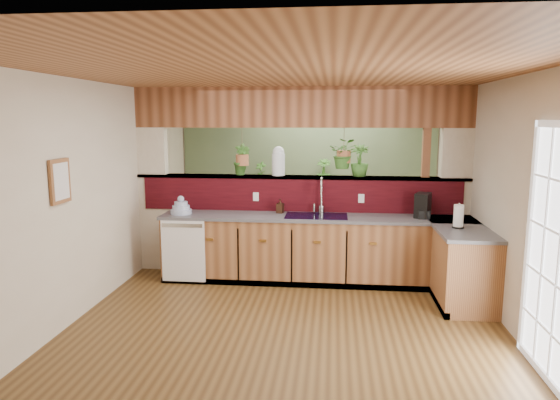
# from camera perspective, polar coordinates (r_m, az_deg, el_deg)

# --- Properties ---
(ground) EXTENTS (4.60, 7.00, 0.01)m
(ground) POSITION_cam_1_polar(r_m,az_deg,el_deg) (5.95, 1.25, -12.13)
(ground) COLOR #533819
(ground) RESTS_ON ground
(ceiling) EXTENTS (4.60, 7.00, 0.01)m
(ceiling) POSITION_cam_1_polar(r_m,az_deg,el_deg) (5.56, 1.35, 13.69)
(ceiling) COLOR brown
(ceiling) RESTS_ON ground
(wall_back) EXTENTS (4.60, 0.02, 2.60)m
(wall_back) POSITION_cam_1_polar(r_m,az_deg,el_deg) (9.07, 3.18, 3.76)
(wall_back) COLOR beige
(wall_back) RESTS_ON ground
(wall_front) EXTENTS (4.60, 0.02, 2.60)m
(wall_front) POSITION_cam_1_polar(r_m,az_deg,el_deg) (2.25, -6.49, -13.64)
(wall_front) COLOR beige
(wall_front) RESTS_ON ground
(wall_left) EXTENTS (0.02, 7.00, 2.60)m
(wall_left) POSITION_cam_1_polar(r_m,az_deg,el_deg) (6.24, -20.27, 0.66)
(wall_left) COLOR beige
(wall_left) RESTS_ON ground
(wall_right) EXTENTS (0.02, 7.00, 2.60)m
(wall_right) POSITION_cam_1_polar(r_m,az_deg,el_deg) (5.88, 24.23, -0.08)
(wall_right) COLOR beige
(wall_right) RESTS_ON ground
(pass_through_partition) EXTENTS (4.60, 0.21, 2.60)m
(pass_through_partition) POSITION_cam_1_polar(r_m,az_deg,el_deg) (6.95, 2.48, 1.16)
(pass_through_partition) COLOR beige
(pass_through_partition) RESTS_ON ground
(pass_through_ledge) EXTENTS (4.60, 0.21, 0.04)m
(pass_through_ledge) POSITION_cam_1_polar(r_m,az_deg,el_deg) (6.93, 2.25, 2.63)
(pass_through_ledge) COLOR brown
(pass_through_ledge) RESTS_ON ground
(header_beam) EXTENTS (4.60, 0.15, 0.55)m
(header_beam) POSITION_cam_1_polar(r_m,az_deg,el_deg) (6.89, 2.30, 10.55)
(header_beam) COLOR brown
(header_beam) RESTS_ON ground
(sage_backwall) EXTENTS (4.55, 0.02, 2.55)m
(sage_backwall) POSITION_cam_1_polar(r_m,az_deg,el_deg) (9.05, 3.17, 3.74)
(sage_backwall) COLOR #586E4B
(sage_backwall) RESTS_ON ground
(countertop) EXTENTS (4.14, 1.52, 0.90)m
(countertop) POSITION_cam_1_polar(r_m,az_deg,el_deg) (6.63, 9.19, -5.92)
(countertop) COLOR brown
(countertop) RESTS_ON ground
(dishwasher) EXTENTS (0.58, 0.03, 0.82)m
(dishwasher) POSITION_cam_1_polar(r_m,az_deg,el_deg) (6.71, -11.00, -5.72)
(dishwasher) COLOR white
(dishwasher) RESTS_ON ground
(navy_sink) EXTENTS (0.82, 0.50, 0.18)m
(navy_sink) POSITION_cam_1_polar(r_m,az_deg,el_deg) (6.64, 4.15, -2.49)
(navy_sink) COLOR black
(navy_sink) RESTS_ON countertop
(french_door) EXTENTS (0.06, 1.02, 2.16)m
(french_door) POSITION_cam_1_polar(r_m,az_deg,el_deg) (4.72, 28.52, -5.62)
(french_door) COLOR white
(french_door) RESTS_ON ground
(framed_print) EXTENTS (0.04, 0.35, 0.45)m
(framed_print) POSITION_cam_1_polar(r_m,az_deg,el_deg) (5.49, -23.83, 1.98)
(framed_print) COLOR brown
(framed_print) RESTS_ON wall_left
(faucet) EXTENTS (0.22, 0.22, 0.51)m
(faucet) POSITION_cam_1_polar(r_m,az_deg,el_deg) (6.72, 4.71, 0.69)
(faucet) COLOR #B7B7B2
(faucet) RESTS_ON countertop
(dish_stack) EXTENTS (0.28, 0.28, 0.25)m
(dish_stack) POSITION_cam_1_polar(r_m,az_deg,el_deg) (6.86, -11.24, -0.93)
(dish_stack) COLOR #A3B1D3
(dish_stack) RESTS_ON countertop
(soap_dispenser) EXTENTS (0.11, 0.11, 0.20)m
(soap_dispenser) POSITION_cam_1_polar(r_m,az_deg,el_deg) (6.78, 0.02, -0.69)
(soap_dispenser) COLOR #361F13
(soap_dispenser) RESTS_ON countertop
(coffee_maker) EXTENTS (0.17, 0.29, 0.32)m
(coffee_maker) POSITION_cam_1_polar(r_m,az_deg,el_deg) (6.74, 16.02, -0.70)
(coffee_maker) COLOR black
(coffee_maker) RESTS_ON countertop
(paper_towel) EXTENTS (0.14, 0.14, 0.30)m
(paper_towel) POSITION_cam_1_polar(r_m,az_deg,el_deg) (6.22, 19.72, -1.81)
(paper_towel) COLOR black
(paper_towel) RESTS_ON countertop
(glass_jar) EXTENTS (0.18, 0.18, 0.41)m
(glass_jar) POSITION_cam_1_polar(r_m,az_deg,el_deg) (6.94, -0.18, 4.49)
(glass_jar) COLOR silver
(glass_jar) RESTS_ON pass_through_ledge
(ledge_plant_left) EXTENTS (0.24, 0.20, 0.41)m
(ledge_plant_left) POSITION_cam_1_polar(r_m,az_deg,el_deg) (7.01, -4.41, 4.52)
(ledge_plant_left) COLOR #316222
(ledge_plant_left) RESTS_ON pass_through_ledge
(ledge_plant_right) EXTENTS (0.26, 0.26, 0.43)m
(ledge_plant_right) POSITION_cam_1_polar(r_m,az_deg,el_deg) (6.90, 9.08, 4.47)
(ledge_plant_right) COLOR #316222
(ledge_plant_right) RESTS_ON pass_through_ledge
(hanging_plant_a) EXTENTS (0.22, 0.18, 0.52)m
(hanging_plant_a) POSITION_cam_1_polar(r_m,az_deg,el_deg) (7.00, -4.35, 5.89)
(hanging_plant_a) COLOR brown
(hanging_plant_a) RESTS_ON header_beam
(hanging_plant_b) EXTENTS (0.42, 0.38, 0.54)m
(hanging_plant_b) POSITION_cam_1_polar(r_m,az_deg,el_deg) (6.88, 7.32, 6.76)
(hanging_plant_b) COLOR brown
(hanging_plant_b) RESTS_ON header_beam
(shelving_console) EXTENTS (1.63, 1.01, 1.06)m
(shelving_console) POSITION_cam_1_polar(r_m,az_deg,el_deg) (8.96, 1.57, -1.48)
(shelving_console) COLOR black
(shelving_console) RESTS_ON ground
(shelf_plant_a) EXTENTS (0.24, 0.20, 0.39)m
(shelf_plant_a) POSITION_cam_1_polar(r_m,az_deg,el_deg) (8.91, -2.19, 3.19)
(shelf_plant_a) COLOR #316222
(shelf_plant_a) RESTS_ON shelving_console
(shelf_plant_b) EXTENTS (0.27, 0.27, 0.44)m
(shelf_plant_b) POSITION_cam_1_polar(r_m,az_deg,el_deg) (8.82, 5.00, 3.26)
(shelf_plant_b) COLOR #316222
(shelf_plant_b) RESTS_ON shelving_console
(floor_plant) EXTENTS (0.78, 0.70, 0.77)m
(floor_plant) POSITION_cam_1_polar(r_m,az_deg,el_deg) (8.30, 6.71, -3.23)
(floor_plant) COLOR #316222
(floor_plant) RESTS_ON ground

